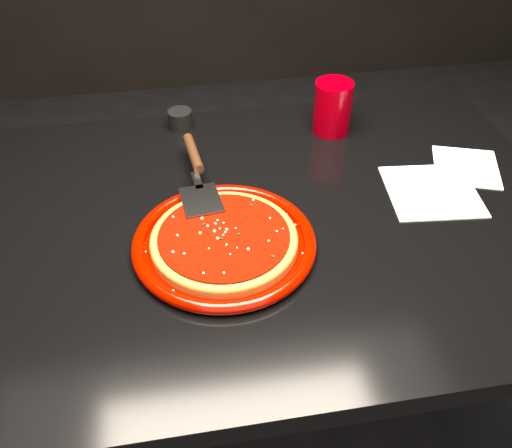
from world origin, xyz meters
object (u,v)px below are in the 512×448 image
Objects in this scene: pizza_server at (198,173)px; cup at (333,107)px; plate at (224,243)px; table at (248,347)px; ramekin at (180,119)px.

cup reaches higher than pizza_server.
plate is at bearing -86.99° from pizza_server.
pizza_server reaches higher than plate.
pizza_server is (-0.08, 0.10, 0.41)m from table.
plate is (-0.05, -0.07, 0.39)m from table.
plate reaches higher than table.
ramekin is at bearing 167.95° from cup.
pizza_server is 2.54× the size of cup.
plate is at bearing -125.73° from table.
cup is (0.28, 0.34, 0.05)m from plate.
pizza_server is at bearing -85.61° from ramekin.
ramekin is at bearing 105.47° from table.
pizza_server is (-0.03, 0.17, 0.03)m from plate.
ramekin is (-0.09, 0.34, 0.40)m from table.
cup reaches higher than ramekin.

